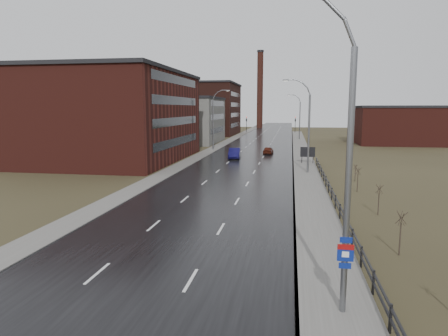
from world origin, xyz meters
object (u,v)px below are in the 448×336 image
(billboard, at_px, (308,153))
(streetlight_main, at_px, (340,159))
(car_far, at_px, (268,151))
(car_near, at_px, (235,154))

(billboard, bearing_deg, streetlight_main, -90.84)
(car_far, bearing_deg, car_near, 58.91)
(billboard, height_order, car_far, billboard)
(car_far, bearing_deg, streetlight_main, 99.80)
(billboard, distance_m, car_far, 13.07)
(streetlight_main, height_order, billboard, streetlight_main)
(streetlight_main, distance_m, billboard, 42.91)
(billboard, relative_size, car_far, 0.64)
(streetlight_main, bearing_deg, car_far, 95.89)
(car_near, relative_size, car_far, 1.30)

